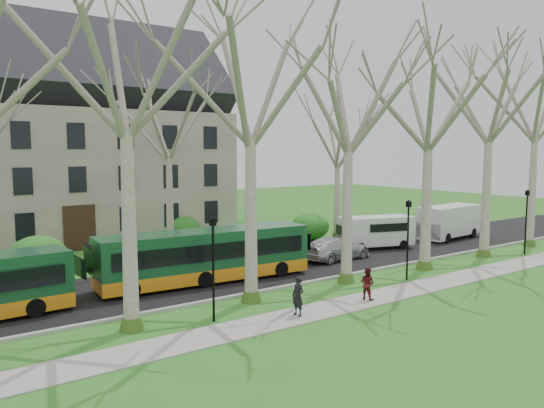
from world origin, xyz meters
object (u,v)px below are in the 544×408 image
(sedan, at_px, (336,248))
(pedestrian_a, at_px, (298,296))
(van_a, at_px, (376,233))
(pedestrian_b, at_px, (367,283))
(van_b, at_px, (449,222))
(bus_follow, at_px, (206,255))

(sedan, relative_size, pedestrian_a, 2.96)
(van_a, bearing_deg, sedan, -148.82)
(pedestrian_b, bearing_deg, van_a, -64.21)
(van_a, relative_size, van_b, 0.88)
(sedan, xyz_separation_m, pedestrian_b, (-5.01, -7.57, 0.04))
(bus_follow, xyz_separation_m, sedan, (9.55, 0.24, -0.71))
(van_a, relative_size, pedestrian_b, 3.44)
(bus_follow, distance_m, sedan, 9.58)
(sedan, distance_m, pedestrian_b, 9.08)
(bus_follow, height_order, van_b, bus_follow)
(bus_follow, height_order, pedestrian_a, bus_follow)
(sedan, distance_m, van_b, 12.68)
(pedestrian_b, bearing_deg, van_b, -80.56)
(bus_follow, xyz_separation_m, van_b, (22.20, 0.93, -0.13))
(sedan, bearing_deg, van_a, -79.33)
(sedan, bearing_deg, pedestrian_a, 127.01)
(sedan, relative_size, pedestrian_b, 3.26)
(bus_follow, bearing_deg, van_b, 7.02)
(van_b, distance_m, pedestrian_a, 23.35)
(bus_follow, relative_size, pedestrian_a, 6.84)
(bus_follow, relative_size, pedestrian_b, 7.54)
(van_a, bearing_deg, van_b, 14.49)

